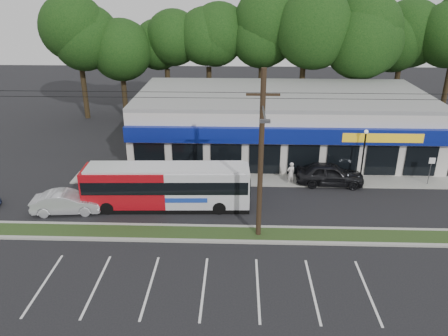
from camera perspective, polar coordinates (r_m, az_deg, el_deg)
The scene contains 15 objects.
ground at distance 25.83m, azimuth -2.20°, elevation -9.84°, with size 120.00×120.00×0.00m, color black.
grass_strip at distance 26.64m, azimuth -2.05°, elevation -8.57°, with size 40.00×1.60×0.12m, color #1F3A17.
curb_south at distance 25.92m, azimuth -2.18°, elevation -9.53°, with size 40.00×0.25×0.14m, color #9E9E93.
curb_north at distance 27.36m, azimuth -1.93°, elevation -7.62°, with size 40.00×0.25×0.14m, color #9E9E93.
sidewalk at distance 33.83m, azimuth 7.35°, elevation -1.59°, with size 32.00×2.20×0.10m, color #9E9E93.
strip_mall at distance 39.43m, azimuth 7.42°, elevation 6.02°, with size 25.00×12.55×5.30m.
utility_pole at distance 24.18m, azimuth 4.47°, elevation 2.13°, with size 50.00×2.77×10.00m.
lamp_post at distance 33.79m, azimuth 17.79°, elevation 2.23°, with size 0.30×0.30×4.25m.
sign_post at distance 35.67m, azimuth 25.41°, elevation 0.22°, with size 0.45×0.10×2.23m.
tree_line at distance 48.05m, azimuth 4.86°, elevation 16.17°, with size 46.76×6.76×11.83m.
metrobus at distance 29.33m, azimuth -7.48°, elevation -2.31°, with size 11.09×2.75×2.96m.
car_dark at distance 33.61m, azimuth 13.66°, elevation -0.76°, with size 2.01×4.99×1.70m, color black.
car_silver at distance 30.56m, azimuth -19.84°, elevation -4.22°, with size 1.55×4.46×1.47m, color #ACADB4.
pedestrian_a at distance 33.12m, azimuth 8.71°, elevation -0.67°, with size 0.64×0.42×1.74m, color silver.
pedestrian_b at distance 31.88m, azimuth 2.60°, elevation -1.34°, with size 0.87×0.68×1.78m, color beige.
Camera 1 is at (1.72, -21.68, 13.93)m, focal length 35.00 mm.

